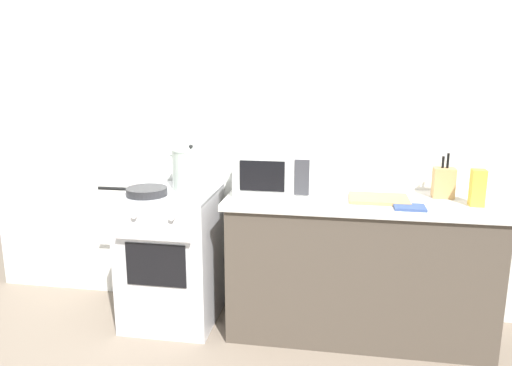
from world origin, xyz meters
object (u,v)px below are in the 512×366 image
cutting_board (379,199)px  pasta_box (478,188)px  stove (172,256)px  frying_pan (146,191)px  stock_pot (192,169)px  oven_mitt (410,207)px  knife_block (444,182)px  microwave (276,171)px

cutting_board → pasta_box: bearing=-3.1°
stove → frying_pan: frying_pan is taller
stock_pot → frying_pan: size_ratio=0.75×
frying_pan → oven_mitt: (1.63, -0.04, -0.02)m
knife_block → oven_mitt: bearing=-128.5°
stove → knife_block: 1.85m
pasta_box → stock_pot: bearing=175.9°
frying_pan → pasta_box: (2.03, 0.09, 0.08)m
frying_pan → pasta_box: pasta_box is taller
knife_block → cutting_board: bearing=-160.9°
stove → oven_mitt: oven_mitt is taller
knife_block → pasta_box: size_ratio=1.29×
stock_pot → oven_mitt: (1.39, -0.26, -0.13)m
cutting_board → oven_mitt: size_ratio=2.00×
cutting_board → knife_block: 0.44m
oven_mitt → cutting_board: bearing=135.9°
knife_block → pasta_box: (0.16, -0.17, 0.01)m
stock_pot → pasta_box: (1.79, -0.13, -0.03)m
stock_pot → knife_block: (1.63, 0.04, -0.04)m
cutting_board → oven_mitt: bearing=-44.1°
stock_pot → cutting_board: stock_pot is taller
microwave → cutting_board: 0.67m
microwave → cutting_board: microwave is taller
stock_pot → oven_mitt: 1.42m
cutting_board → pasta_box: 0.57m
stock_pot → knife_block: 1.63m
cutting_board → oven_mitt: 0.23m
stove → frying_pan: bearing=-133.4°
stove → stock_pot: bearing=38.5°
microwave → pasta_box: size_ratio=2.27×
stock_pot → knife_block: bearing=1.4°
microwave → oven_mitt: 0.87m
oven_mitt → frying_pan: bearing=178.7°
stock_pot → stove: bearing=-141.5°
stove → knife_block: knife_block is taller
frying_pan → cutting_board: 1.47m
oven_mitt → microwave: bearing=163.8°
stock_pot → frying_pan: (-0.24, -0.22, -0.11)m
stock_pot → oven_mitt: size_ratio=1.93×
pasta_box → oven_mitt: (-0.40, -0.13, -0.10)m
frying_pan → oven_mitt: frying_pan is taller
microwave → cutting_board: (0.66, -0.08, -0.14)m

